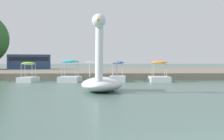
{
  "coord_description": "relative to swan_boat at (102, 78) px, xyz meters",
  "views": [
    {
      "loc": [
        -1.86,
        -4.14,
        1.26
      ],
      "look_at": [
        -1.33,
        12.73,
        0.88
      ],
      "focal_mm": 53.13,
      "sensor_mm": 36.0,
      "label": 1
    }
  ],
  "objects": [
    {
      "name": "pedal_boat_blue",
      "position": [
        1.04,
        7.53,
        -0.15
      ],
      "size": [
        1.15,
        1.82,
        1.36
      ],
      "color": "white",
      "rests_on": "ground_plane"
    },
    {
      "name": "swan_boat",
      "position": [
        0.0,
        0.0,
        0.0
      ],
      "size": [
        2.16,
        3.44,
        3.23
      ],
      "color": "white",
      "rests_on": "ground_plane"
    },
    {
      "name": "parked_van",
      "position": [
        -8.59,
        25.01,
        0.85
      ],
      "size": [
        5.14,
        2.59,
        1.71
      ],
      "color": "navy",
      "rests_on": "shore_bank_far"
    },
    {
      "name": "pedal_boat_cyan",
      "position": [
        -2.05,
        7.02,
        -0.15
      ],
      "size": [
        1.46,
        2.14,
        1.44
      ],
      "color": "white",
      "rests_on": "ground_plane"
    },
    {
      "name": "pedal_boat_orange",
      "position": [
        3.75,
        7.15,
        -0.18
      ],
      "size": [
        1.35,
        2.15,
        1.36
      ],
      "color": "white",
      "rests_on": "ground_plane"
    },
    {
      "name": "pedal_boat_lime",
      "position": [
        -4.77,
        7.21,
        -0.19
      ],
      "size": [
        1.22,
        1.85,
        1.3
      ],
      "color": "white",
      "rests_on": "ground_plane"
    },
    {
      "name": "shore_bank_far",
      "position": [
        1.84,
        22.33,
        -0.32
      ],
      "size": [
        126.46,
        26.82,
        0.5
      ],
      "primitive_type": "cube",
      "color": "slate",
      "rests_on": "ground_plane"
    }
  ]
}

